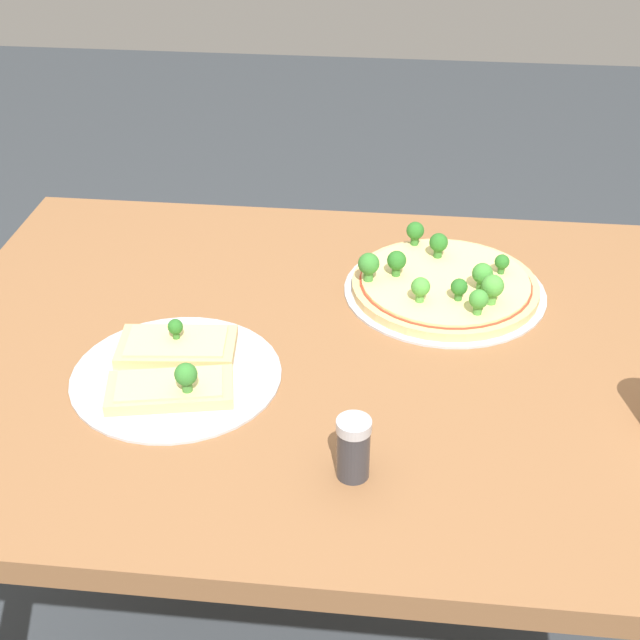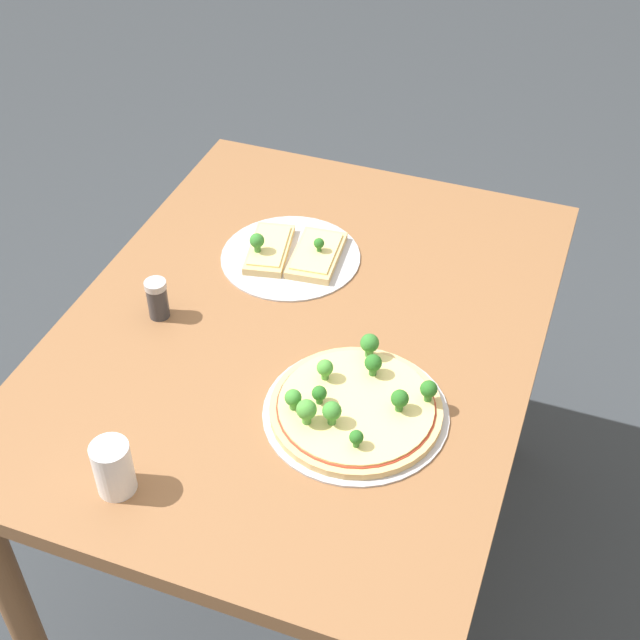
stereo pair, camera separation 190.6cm
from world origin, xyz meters
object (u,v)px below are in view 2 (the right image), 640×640
at_px(drinking_cup, 113,468).
at_px(condiment_shaker, 157,299).
at_px(pizza_tray_slice, 292,253).
at_px(pizza_tray_whole, 355,406).
at_px(dining_table, 302,364).

xyz_separation_m(drinking_cup, condiment_shaker, (-0.39, -0.13, -0.01)).
bearing_deg(pizza_tray_slice, pizza_tray_whole, 35.24).
distance_m(dining_table, pizza_tray_whole, 0.27).
distance_m(pizza_tray_slice, condiment_shaker, 0.31).
relative_size(pizza_tray_slice, condiment_shaker, 3.53).
bearing_deg(drinking_cup, pizza_tray_whole, 132.99).
xyz_separation_m(pizza_tray_whole, pizza_tray_slice, (-0.37, -0.26, -0.01)).
distance_m(pizza_tray_whole, drinking_cup, 0.41).
relative_size(pizza_tray_whole, pizza_tray_slice, 1.10).
height_order(dining_table, pizza_tray_slice, pizza_tray_slice).
bearing_deg(dining_table, pizza_tray_whole, 43.20).
xyz_separation_m(dining_table, pizza_tray_whole, (0.18, 0.17, 0.12)).
relative_size(pizza_tray_whole, drinking_cup, 3.32).
distance_m(pizza_tray_whole, pizza_tray_slice, 0.46).
height_order(pizza_tray_slice, condiment_shaker, condiment_shaker).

